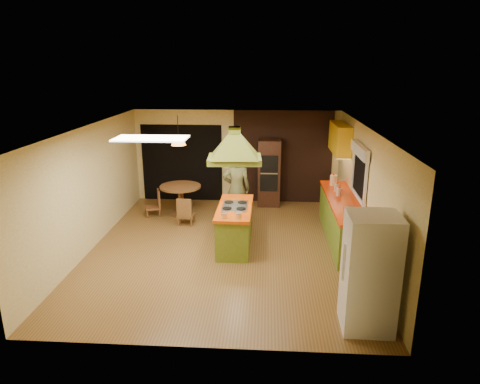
# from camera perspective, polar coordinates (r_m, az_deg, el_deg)

# --- Properties ---
(ground) EXTENTS (6.50, 6.50, 0.00)m
(ground) POSITION_cam_1_polar(r_m,az_deg,el_deg) (8.95, -1.95, -7.48)
(ground) COLOR brown
(ground) RESTS_ON ground
(room_walls) EXTENTS (5.50, 6.50, 6.50)m
(room_walls) POSITION_cam_1_polar(r_m,az_deg,el_deg) (8.51, -2.03, 0.21)
(room_walls) COLOR beige
(room_walls) RESTS_ON ground
(ceiling_plane) EXTENTS (6.50, 6.50, 0.00)m
(ceiling_plane) POSITION_cam_1_polar(r_m,az_deg,el_deg) (8.25, -2.12, 8.56)
(ceiling_plane) COLOR silver
(ceiling_plane) RESTS_ON room_walls
(brick_panel) EXTENTS (2.64, 0.03, 2.50)m
(brick_panel) POSITION_cam_1_polar(r_m,az_deg,el_deg) (11.61, 5.70, 4.63)
(brick_panel) COLOR #381E14
(brick_panel) RESTS_ON ground
(nook_opening) EXTENTS (2.20, 0.03, 2.10)m
(nook_opening) POSITION_cam_1_polar(r_m,az_deg,el_deg) (11.88, -7.73, 3.85)
(nook_opening) COLOR black
(nook_opening) RESTS_ON ground
(right_counter) EXTENTS (0.62, 3.05, 0.92)m
(right_counter) POSITION_cam_1_polar(r_m,az_deg,el_deg) (9.44, 13.39, -3.62)
(right_counter) COLOR olive
(right_counter) RESTS_ON ground
(upper_cabinets) EXTENTS (0.34, 1.40, 0.70)m
(upper_cabinets) POSITION_cam_1_polar(r_m,az_deg,el_deg) (10.61, 13.19, 6.97)
(upper_cabinets) COLOR yellow
(upper_cabinets) RESTS_ON room_walls
(window_right) EXTENTS (0.12, 1.35, 1.06)m
(window_right) POSITION_cam_1_polar(r_m,az_deg,el_deg) (8.93, 15.72, 3.83)
(window_right) COLOR black
(window_right) RESTS_ON room_walls
(fluor_panel) EXTENTS (1.20, 0.60, 0.03)m
(fluor_panel) POSITION_cam_1_polar(r_m,az_deg,el_deg) (7.28, -11.79, 7.01)
(fluor_panel) COLOR white
(fluor_panel) RESTS_ON ceiling_plane
(kitchen_island) EXTENTS (0.70, 1.73, 0.88)m
(kitchen_island) POSITION_cam_1_polar(r_m,az_deg,el_deg) (8.90, -0.69, -4.55)
(kitchen_island) COLOR olive
(kitchen_island) RESTS_ON ground
(range_hood) EXTENTS (1.09, 0.82, 0.80)m
(range_hood) POSITION_cam_1_polar(r_m,az_deg,el_deg) (8.41, -0.73, 7.01)
(range_hood) COLOR #5D6519
(range_hood) RESTS_ON ceiling_plane
(man) EXTENTS (0.69, 0.50, 1.76)m
(man) POSITION_cam_1_polar(r_m,az_deg,el_deg) (9.91, -0.46, 0.39)
(man) COLOR #4D4E29
(man) RESTS_ON ground
(refrigerator) EXTENTS (0.72, 0.68, 1.72)m
(refrigerator) POSITION_cam_1_polar(r_m,az_deg,el_deg) (6.36, 16.90, -10.26)
(refrigerator) COLOR white
(refrigerator) RESTS_ON ground
(wall_oven) EXTENTS (0.59, 0.60, 1.78)m
(wall_oven) POSITION_cam_1_polar(r_m,az_deg,el_deg) (11.41, 3.88, 2.60)
(wall_oven) COLOR #412214
(wall_oven) RESTS_ON ground
(dining_table) EXTENTS (1.02, 1.02, 0.76)m
(dining_table) POSITION_cam_1_polar(r_m,az_deg,el_deg) (10.79, -7.92, -0.31)
(dining_table) COLOR brown
(dining_table) RESTS_ON ground
(chair_left) EXTENTS (0.46, 0.46, 0.66)m
(chair_left) POSITION_cam_1_polar(r_m,az_deg,el_deg) (10.92, -11.58, -1.43)
(chair_left) COLOR brown
(chair_left) RESTS_ON ground
(chair_near) EXTENTS (0.40, 0.40, 0.68)m
(chair_near) POSITION_cam_1_polar(r_m,az_deg,el_deg) (10.20, -7.21, -2.47)
(chair_near) COLOR brown
(chair_near) RESTS_ON ground
(pendant_lamp) EXTENTS (0.44, 0.44, 0.23)m
(pendant_lamp) POSITION_cam_1_polar(r_m,az_deg,el_deg) (10.47, -8.22, 6.84)
(pendant_lamp) COLOR #FF9E3F
(pendant_lamp) RESTS_ON ceiling_plane
(canister_large) EXTENTS (0.21, 0.21, 0.24)m
(canister_large) POSITION_cam_1_polar(r_m,az_deg,el_deg) (10.30, 12.35, 1.55)
(canister_large) COLOR #F7EAC7
(canister_large) RESTS_ON right_counter
(canister_medium) EXTENTS (0.17, 0.17, 0.18)m
(canister_medium) POSITION_cam_1_polar(r_m,az_deg,el_deg) (9.79, 12.79, 0.54)
(canister_medium) COLOR beige
(canister_medium) RESTS_ON right_counter
(canister_small) EXTENTS (0.16, 0.16, 0.17)m
(canister_small) POSITION_cam_1_polar(r_m,az_deg,el_deg) (9.52, 13.04, 0.03)
(canister_small) COLOR beige
(canister_small) RESTS_ON right_counter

